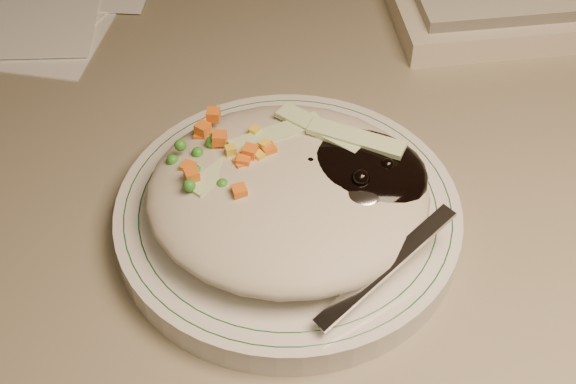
{
  "coord_description": "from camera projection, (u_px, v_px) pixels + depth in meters",
  "views": [
    {
      "loc": [
        -0.07,
        0.81,
        1.18
      ],
      "look_at": [
        -0.09,
        1.19,
        0.78
      ],
      "focal_mm": 50.0,
      "sensor_mm": 36.0,
      "label": 1
    }
  ],
  "objects": [
    {
      "name": "meal",
      "position": [
        294.0,
        187.0,
        0.54
      ],
      "size": [
        0.21,
        0.19,
        0.05
      ],
      "color": "#B7AF94",
      "rests_on": "plate"
    },
    {
      "name": "plate_rim",
      "position": [
        288.0,
        208.0,
        0.56
      ],
      "size": [
        0.23,
        0.23,
        0.0
      ],
      "color": "#144723",
      "rests_on": "plate"
    },
    {
      "name": "desk",
      "position": [
        381.0,
        214.0,
        0.85
      ],
      "size": [
        1.4,
        0.7,
        0.74
      ],
      "color": "#7E745B",
      "rests_on": "ground"
    },
    {
      "name": "plate",
      "position": [
        288.0,
        217.0,
        0.57
      ],
      "size": [
        0.24,
        0.24,
        0.02
      ],
      "primitive_type": "cylinder",
      "color": "silver",
      "rests_on": "desk"
    }
  ]
}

